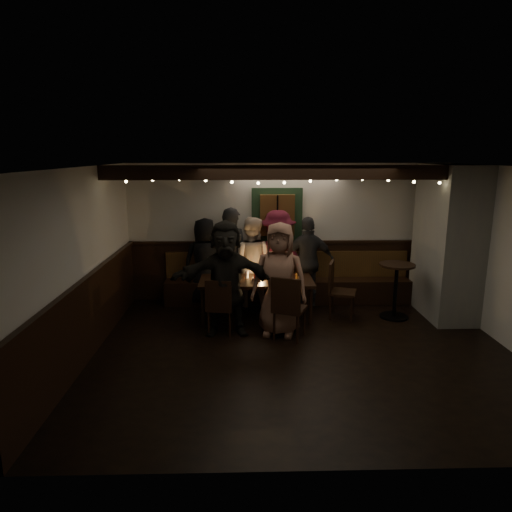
{
  "coord_description": "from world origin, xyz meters",
  "views": [
    {
      "loc": [
        -0.83,
        -6.04,
        2.78
      ],
      "look_at": [
        -0.62,
        1.6,
        1.05
      ],
      "focal_mm": 32.0,
      "sensor_mm": 36.0,
      "label": 1
    }
  ],
  "objects_px": {
    "chair_near_right": "(288,305)",
    "chair_end": "(337,286)",
    "dining_table": "(256,283)",
    "chair_near_left": "(220,304)",
    "person_e": "(308,262)",
    "high_top": "(396,284)",
    "person_a": "(205,262)",
    "person_g": "(279,279)",
    "person_f": "(226,278)",
    "person_b": "(231,257)",
    "person_c": "(251,262)",
    "person_d": "(278,258)"
  },
  "relations": [
    {
      "from": "person_f",
      "to": "person_e",
      "type": "bearing_deg",
      "value": 41.2
    },
    {
      "from": "chair_near_left",
      "to": "person_e",
      "type": "height_order",
      "value": "person_e"
    },
    {
      "from": "chair_end",
      "to": "high_top",
      "type": "height_order",
      "value": "chair_end"
    },
    {
      "from": "person_e",
      "to": "person_f",
      "type": "distance_m",
      "value": 1.96
    },
    {
      "from": "chair_end",
      "to": "person_g",
      "type": "height_order",
      "value": "person_g"
    },
    {
      "from": "person_b",
      "to": "person_c",
      "type": "height_order",
      "value": "person_b"
    },
    {
      "from": "person_e",
      "to": "person_f",
      "type": "xyz_separation_m",
      "value": [
        -1.45,
        -1.32,
        0.07
      ]
    },
    {
      "from": "chair_near_right",
      "to": "person_e",
      "type": "xyz_separation_m",
      "value": [
        0.52,
        1.61,
        0.27
      ]
    },
    {
      "from": "high_top",
      "to": "person_b",
      "type": "bearing_deg",
      "value": 165.85
    },
    {
      "from": "chair_end",
      "to": "person_e",
      "type": "bearing_deg",
      "value": 123.36
    },
    {
      "from": "high_top",
      "to": "person_g",
      "type": "xyz_separation_m",
      "value": [
        -2.05,
        -0.67,
        0.28
      ]
    },
    {
      "from": "dining_table",
      "to": "chair_end",
      "type": "height_order",
      "value": "chair_end"
    },
    {
      "from": "dining_table",
      "to": "person_e",
      "type": "height_order",
      "value": "person_e"
    },
    {
      "from": "high_top",
      "to": "person_a",
      "type": "height_order",
      "value": "person_a"
    },
    {
      "from": "person_b",
      "to": "person_c",
      "type": "distance_m",
      "value": 0.37
    },
    {
      "from": "chair_near_right",
      "to": "person_g",
      "type": "bearing_deg",
      "value": 113.72
    },
    {
      "from": "person_d",
      "to": "person_g",
      "type": "bearing_deg",
      "value": 95.2
    },
    {
      "from": "chair_near_left",
      "to": "person_a",
      "type": "distance_m",
      "value": 1.57
    },
    {
      "from": "chair_near_right",
      "to": "person_b",
      "type": "xyz_separation_m",
      "value": [
        -0.88,
        1.63,
        0.36
      ]
    },
    {
      "from": "dining_table",
      "to": "chair_near_left",
      "type": "distance_m",
      "value": 0.94
    },
    {
      "from": "chair_near_right",
      "to": "high_top",
      "type": "xyz_separation_m",
      "value": [
        1.94,
        0.92,
        0.04
      ]
    },
    {
      "from": "person_b",
      "to": "person_c",
      "type": "xyz_separation_m",
      "value": [
        0.36,
        0.0,
        -0.09
      ]
    },
    {
      "from": "person_a",
      "to": "person_f",
      "type": "height_order",
      "value": "person_f"
    },
    {
      "from": "chair_near_right",
      "to": "person_a",
      "type": "distance_m",
      "value": 2.22
    },
    {
      "from": "person_c",
      "to": "chair_near_right",
      "type": "bearing_deg",
      "value": 123.35
    },
    {
      "from": "chair_near_right",
      "to": "dining_table",
      "type": "bearing_deg",
      "value": 115.14
    },
    {
      "from": "chair_near_right",
      "to": "chair_end",
      "type": "distance_m",
      "value": 1.36
    },
    {
      "from": "chair_near_left",
      "to": "high_top",
      "type": "bearing_deg",
      "value": 13.16
    },
    {
      "from": "dining_table",
      "to": "person_b",
      "type": "height_order",
      "value": "person_b"
    },
    {
      "from": "person_g",
      "to": "high_top",
      "type": "bearing_deg",
      "value": 29.89
    },
    {
      "from": "high_top",
      "to": "person_c",
      "type": "relative_size",
      "value": 0.57
    },
    {
      "from": "chair_near_left",
      "to": "person_d",
      "type": "xyz_separation_m",
      "value": [
        1.0,
        1.47,
        0.38
      ]
    },
    {
      "from": "chair_near_right",
      "to": "person_a",
      "type": "bearing_deg",
      "value": 128.32
    },
    {
      "from": "dining_table",
      "to": "person_a",
      "type": "distance_m",
      "value": 1.22
    },
    {
      "from": "chair_end",
      "to": "person_b",
      "type": "bearing_deg",
      "value": 160.09
    },
    {
      "from": "person_a",
      "to": "person_d",
      "type": "height_order",
      "value": "person_d"
    },
    {
      "from": "chair_end",
      "to": "person_a",
      "type": "distance_m",
      "value": 2.44
    },
    {
      "from": "high_top",
      "to": "person_g",
      "type": "height_order",
      "value": "person_g"
    },
    {
      "from": "high_top",
      "to": "person_g",
      "type": "bearing_deg",
      "value": -161.92
    },
    {
      "from": "dining_table",
      "to": "high_top",
      "type": "distance_m",
      "value": 2.39
    },
    {
      "from": "person_e",
      "to": "person_g",
      "type": "distance_m",
      "value": 1.5
    },
    {
      "from": "chair_near_left",
      "to": "chair_end",
      "type": "bearing_deg",
      "value": 20.67
    },
    {
      "from": "person_c",
      "to": "dining_table",
      "type": "bearing_deg",
      "value": 111.85
    },
    {
      "from": "chair_near_right",
      "to": "chair_end",
      "type": "xyz_separation_m",
      "value": [
        0.94,
        0.97,
        -0.01
      ]
    },
    {
      "from": "high_top",
      "to": "person_b",
      "type": "distance_m",
      "value": 2.93
    },
    {
      "from": "high_top",
      "to": "person_f",
      "type": "bearing_deg",
      "value": -167.52
    },
    {
      "from": "chair_near_left",
      "to": "person_f",
      "type": "relative_size",
      "value": 0.5
    },
    {
      "from": "person_b",
      "to": "person_g",
      "type": "relative_size",
      "value": 1.04
    },
    {
      "from": "person_f",
      "to": "person_g",
      "type": "relative_size",
      "value": 1.02
    },
    {
      "from": "dining_table",
      "to": "person_d",
      "type": "xyz_separation_m",
      "value": [
        0.42,
        0.75,
        0.26
      ]
    }
  ]
}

